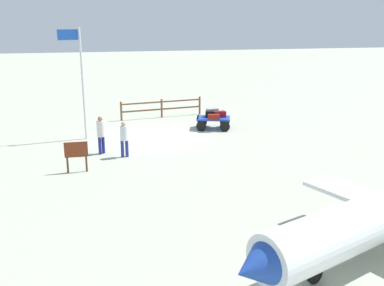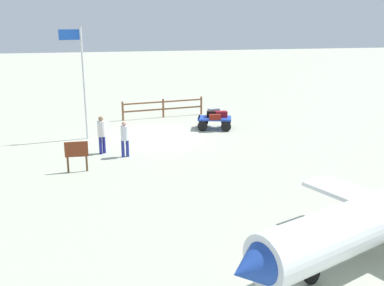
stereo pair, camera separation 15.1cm
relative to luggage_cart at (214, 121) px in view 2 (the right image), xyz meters
name	(u,v)px [view 2 (the right image)]	position (x,y,z in m)	size (l,w,h in m)	color
ground_plane	(161,136)	(3.05, 0.82, -0.46)	(120.00, 120.00, 0.00)	#AAAE99
luggage_cart	(214,121)	(0.00, 0.00, 0.00)	(2.09, 1.72, 0.64)	blue
suitcase_grey	(214,112)	(-0.12, -0.55, 0.37)	(0.67, 0.50, 0.38)	#949494
suitcase_dark	(221,114)	(-0.35, 0.07, 0.35)	(0.67, 0.41, 0.33)	maroon
suitcase_maroon	(215,117)	(0.10, 0.54, 0.32)	(0.64, 0.37, 0.28)	maroon
suitcase_tan	(211,114)	(0.16, -0.07, 0.34)	(0.56, 0.50, 0.33)	black
worker_lead	(125,137)	(5.12, 4.08, 0.45)	(0.37, 0.37, 1.60)	navy
worker_trailing	(102,132)	(6.09, 3.37, 0.54)	(0.50, 0.50, 1.71)	navy
airplane_near	(383,215)	(-0.72, 13.76, 0.60)	(9.43, 5.14, 2.86)	white
flagpole	(81,75)	(6.89, 0.60, 2.76)	(1.06, 0.25, 5.46)	silver
signboard	(77,152)	(7.11, 5.64, 0.34)	(0.90, 0.08, 1.23)	#4C3319
wooden_fence	(163,107)	(2.28, -3.48, 0.20)	(5.06, 0.81, 1.13)	brown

